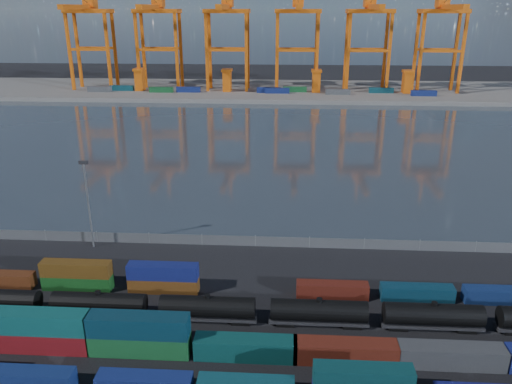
{
  "coord_description": "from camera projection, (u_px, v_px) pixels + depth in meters",
  "views": [
    {
      "loc": [
        5.18,
        -55.45,
        41.5
      ],
      "look_at": [
        0.0,
        30.0,
        10.0
      ],
      "focal_mm": 35.0,
      "sensor_mm": 36.0,
      "label": 1
    }
  ],
  "objects": [
    {
      "name": "waterfront_fence",
      "position": [
        255.0,
        241.0,
        92.45
      ],
      "size": [
        160.12,
        0.12,
        2.2
      ],
      "color": "#595B5E",
      "rests_on": "ground"
    },
    {
      "name": "harbor_water",
      "position": [
        270.0,
        142.0,
        164.93
      ],
      "size": [
        700.0,
        700.0,
        0.0
      ],
      "primitive_type": "plane",
      "color": "#29323B",
      "rests_on": "ground"
    },
    {
      "name": "tanker_string",
      "position": [
        433.0,
        316.0,
        68.04
      ],
      "size": [
        137.82,
        2.97,
        4.25
      ],
      "color": "black",
      "rests_on": "ground"
    },
    {
      "name": "yard_light_mast",
      "position": [
        88.0,
        200.0,
        89.42
      ],
      "size": [
        1.6,
        0.4,
        16.6
      ],
      "color": "slate",
      "rests_on": "ground"
    },
    {
      "name": "container_row_south",
      "position": [
        158.0,
        380.0,
        56.74
      ],
      "size": [
        139.5,
        2.23,
        4.76
      ],
      "color": "#434548",
      "rests_on": "ground"
    },
    {
      "name": "quay_containers",
      "position": [
        254.0,
        90.0,
        249.16
      ],
      "size": [
        172.58,
        10.99,
        2.6
      ],
      "color": "navy",
      "rests_on": "far_quay"
    },
    {
      "name": "gantry_cranes",
      "position": [
        262.0,
        21.0,
        245.2
      ],
      "size": [
        197.5,
        43.19,
        58.49
      ],
      "color": "#D85A0F",
      "rests_on": "ground"
    },
    {
      "name": "container_row_north",
      "position": [
        260.0,
        285.0,
        76.55
      ],
      "size": [
        126.4,
        2.22,
        4.73
      ],
      "color": "navy",
      "rests_on": "ground"
    },
    {
      "name": "straddle_carriers",
      "position": [
        271.0,
        80.0,
        251.36
      ],
      "size": [
        140.0,
        7.0,
        11.1
      ],
      "color": "#D85A0F",
      "rests_on": "far_quay"
    },
    {
      "name": "container_row_mid",
      "position": [
        198.0,
        342.0,
        62.88
      ],
      "size": [
        141.48,
        2.63,
        5.61
      ],
      "color": "#47494C",
      "rests_on": "ground"
    },
    {
      "name": "ground",
      "position": [
        242.0,
        340.0,
        66.57
      ],
      "size": [
        700.0,
        700.0,
        0.0
      ],
      "primitive_type": "plane",
      "color": "black",
      "rests_on": "ground"
    },
    {
      "name": "far_quay",
      "position": [
        277.0,
        91.0,
        262.94
      ],
      "size": [
        700.0,
        70.0,
        2.0
      ],
      "primitive_type": "cube",
      "color": "#514F4C",
      "rests_on": "ground"
    }
  ]
}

